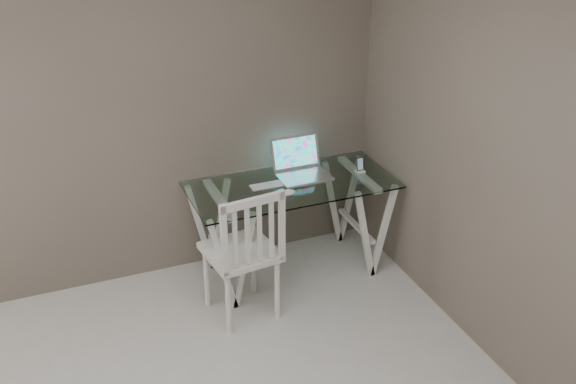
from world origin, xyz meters
The scene contains 7 objects.
room centered at (-0.06, 0.02, 1.72)m, with size 4.50×4.52×2.71m.
desk centered at (1.20, 1.85, 0.38)m, with size 1.50×0.70×0.75m.
chair centered at (0.69, 1.42, 0.55)m, with size 0.50×0.50×1.00m.
laptop centered at (1.33, 1.99, 0.81)m, with size 0.38×0.35×0.26m.
keyboard centered at (1.02, 1.89, 0.75)m, with size 0.25×0.11×0.01m, color silver.
mouse centered at (1.11, 1.70, 0.76)m, with size 0.12×0.07×0.04m, color white.
phone_dock centered at (1.76, 1.85, 0.78)m, with size 0.06×0.06×0.12m.
Camera 1 is at (-0.60, -2.49, 3.06)m, focal length 45.00 mm.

